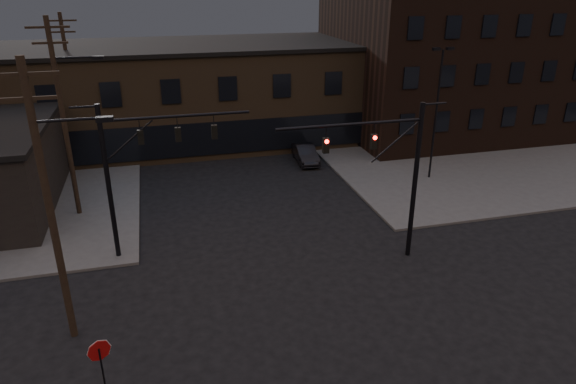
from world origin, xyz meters
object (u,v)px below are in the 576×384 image
at_px(traffic_signal_near, 395,167).
at_px(car_crossing, 305,154).
at_px(traffic_signal_far, 134,164).
at_px(stop_sign, 100,357).
at_px(parked_car_lot_a, 377,135).
at_px(parked_car_lot_b, 445,136).

bearing_deg(traffic_signal_near, car_crossing, 89.46).
relative_size(traffic_signal_far, car_crossing, 1.96).
xyz_separation_m(stop_sign, car_crossing, (13.50, 21.74, -1.17)).
bearing_deg(parked_car_lot_a, car_crossing, 131.02).
bearing_deg(parked_car_lot_b, traffic_signal_near, 132.57).
relative_size(traffic_signal_far, parked_car_lot_a, 1.63).
xyz_separation_m(traffic_signal_far, car_crossing, (12.22, 11.75, -4.34)).
xyz_separation_m(parked_car_lot_a, car_crossing, (-7.10, -2.54, -0.31)).
distance_m(traffic_signal_near, car_crossing, 15.83).
relative_size(traffic_signal_near, parked_car_lot_b, 1.97).
bearing_deg(traffic_signal_near, stop_sign, -154.10).
xyz_separation_m(stop_sign, parked_car_lot_b, (26.44, 23.07, -1.11)).
height_order(traffic_signal_near, stop_sign, traffic_signal_near).
bearing_deg(traffic_signal_near, traffic_signal_far, 163.83).
bearing_deg(car_crossing, traffic_signal_near, -87.09).
bearing_deg(car_crossing, traffic_signal_far, -132.67).
distance_m(traffic_signal_far, stop_sign, 10.55).
xyz_separation_m(traffic_signal_near, traffic_signal_far, (-12.07, 3.50, 0.08)).
xyz_separation_m(traffic_signal_far, parked_car_lot_a, (19.32, 14.29, -4.03)).
relative_size(stop_sign, parked_car_lot_a, 0.51).
distance_m(stop_sign, parked_car_lot_b, 35.11).
relative_size(traffic_signal_near, traffic_signal_far, 1.00).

